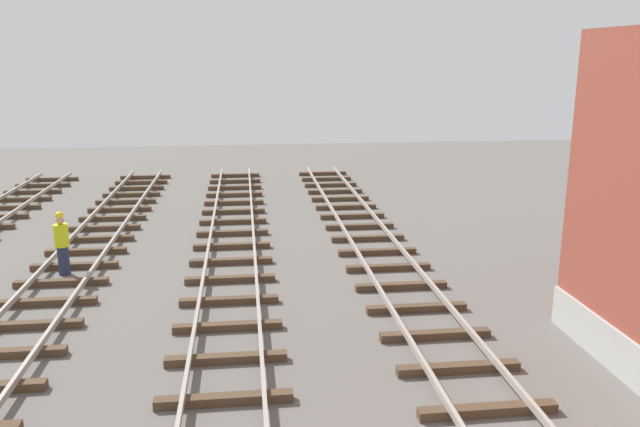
% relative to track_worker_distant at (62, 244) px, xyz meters
% --- Properties ---
extents(track_worker_distant, '(0.40, 0.40, 1.87)m').
position_rel_track_worker_distant_xyz_m(track_worker_distant, '(0.00, 0.00, 0.00)').
color(track_worker_distant, '#262D4C').
rests_on(track_worker_distant, ground).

